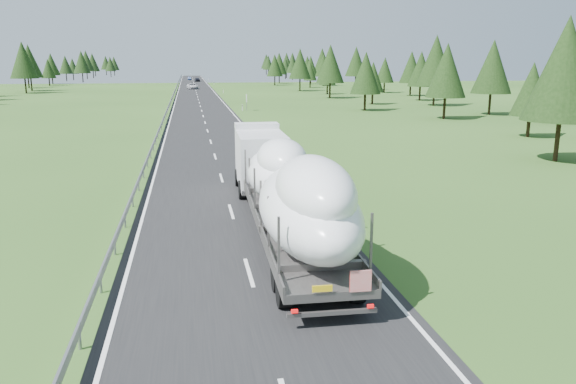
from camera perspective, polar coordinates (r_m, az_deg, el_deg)
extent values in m
cube|color=black|center=(111.44, -9.01, 8.98)|extent=(10.00, 400.00, 0.02)
cube|color=slate|center=(111.43, -11.78, 9.18)|extent=(0.08, 400.00, 0.32)
cube|color=silver|center=(42.67, 1.71, 3.20)|extent=(0.12, 0.07, 1.00)
cube|color=black|center=(42.61, 1.72, 3.62)|extent=(0.13, 0.08, 0.12)
cube|color=silver|center=(91.84, -4.66, 8.54)|extent=(0.12, 0.07, 1.00)
cube|color=black|center=(91.82, -4.66, 8.74)|extent=(0.13, 0.08, 0.12)
cube|color=silver|center=(141.59, -6.60, 10.13)|extent=(0.12, 0.07, 1.00)
cube|color=black|center=(141.58, -6.61, 10.25)|extent=(0.13, 0.08, 0.12)
cube|color=silver|center=(191.48, -7.54, 10.88)|extent=(0.12, 0.07, 1.00)
cube|color=black|center=(191.46, -7.54, 10.98)|extent=(0.13, 0.08, 0.12)
cube|color=silver|center=(241.41, -8.09, 11.33)|extent=(0.12, 0.07, 1.00)
cube|color=black|center=(241.40, -8.10, 11.40)|extent=(0.13, 0.08, 0.12)
cube|color=silver|center=(291.36, -8.46, 11.62)|extent=(0.12, 0.07, 1.00)
cube|color=black|center=(291.35, -8.46, 11.68)|extent=(0.13, 0.08, 0.12)
cube|color=silver|center=(341.33, -8.72, 11.82)|extent=(0.12, 0.07, 1.00)
cube|color=black|center=(341.32, -8.72, 11.87)|extent=(0.13, 0.08, 0.12)
cylinder|color=slate|center=(91.87, -4.23, 8.86)|extent=(0.08, 0.08, 2.00)
cube|color=silver|center=(91.80, -4.24, 9.48)|extent=(0.05, 0.90, 1.20)
cylinder|color=black|center=(80.37, 25.48, 7.58)|extent=(0.36, 0.36, 3.60)
cone|color=black|center=(80.14, 25.83, 11.14)|extent=(5.61, 5.61, 7.51)
cylinder|color=black|center=(89.87, 19.81, 8.59)|extent=(0.36, 0.36, 3.74)
cone|color=black|center=(89.67, 20.07, 11.89)|extent=(5.81, 5.81, 7.78)
cylinder|color=black|center=(105.18, 14.61, 9.63)|extent=(0.36, 0.36, 4.22)
cone|color=black|center=(105.02, 14.80, 12.82)|extent=(6.56, 6.56, 8.78)
cylinder|color=black|center=(118.55, 13.24, 9.85)|extent=(0.36, 0.36, 3.34)
cone|color=black|center=(118.40, 13.36, 12.09)|extent=(5.20, 5.20, 6.97)
cylinder|color=black|center=(133.98, 12.32, 10.26)|extent=(0.36, 0.36, 3.43)
cone|color=black|center=(133.84, 12.42, 12.30)|extent=(5.34, 5.34, 7.15)
cylinder|color=black|center=(145.46, 9.75, 10.50)|extent=(0.36, 0.36, 2.99)
cone|color=black|center=(145.34, 9.81, 12.13)|extent=(4.65, 4.65, 6.23)
cylinder|color=black|center=(157.92, 7.88, 10.85)|extent=(0.36, 0.36, 3.46)
cone|color=black|center=(157.81, 7.93, 12.59)|extent=(5.38, 5.38, 7.21)
cylinder|color=black|center=(168.64, 6.88, 11.12)|extent=(0.36, 0.36, 4.06)
cone|color=black|center=(168.53, 6.93, 13.04)|extent=(6.32, 6.32, 8.46)
cylinder|color=black|center=(183.86, 3.61, 11.26)|extent=(0.36, 0.36, 3.44)
cone|color=black|center=(183.76, 3.63, 12.75)|extent=(5.36, 5.36, 7.18)
cylinder|color=black|center=(197.00, 2.31, 11.38)|extent=(0.36, 0.36, 3.26)
cone|color=black|center=(196.91, 2.32, 12.69)|extent=(5.08, 5.08, 6.80)
cylinder|color=black|center=(212.62, 3.47, 11.63)|extent=(0.36, 0.36, 4.23)
cone|color=black|center=(212.54, 3.49, 13.21)|extent=(6.58, 6.58, 8.81)
cylinder|color=black|center=(226.90, 1.97, 11.63)|extent=(0.36, 0.36, 3.33)
cone|color=black|center=(226.82, 1.98, 12.80)|extent=(5.18, 5.18, 6.94)
cylinder|color=black|center=(239.51, 0.45, 11.72)|extent=(0.36, 0.36, 3.38)
cone|color=black|center=(239.43, 0.46, 12.85)|extent=(5.26, 5.26, 7.05)
cylinder|color=black|center=(252.25, -0.26, 11.77)|extent=(0.36, 0.36, 3.14)
cone|color=black|center=(252.18, -0.26, 12.76)|extent=(4.88, 4.88, 6.53)
cylinder|color=black|center=(263.68, -0.15, 11.92)|extent=(0.36, 0.36, 3.91)
cone|color=black|center=(263.61, -0.15, 13.10)|extent=(6.09, 6.09, 8.15)
cylinder|color=black|center=(277.79, 0.45, 12.00)|extent=(0.36, 0.36, 4.02)
cone|color=black|center=(277.73, 0.46, 13.15)|extent=(6.25, 6.25, 8.38)
cylinder|color=black|center=(295.33, -0.89, 12.01)|extent=(0.36, 0.36, 3.42)
cone|color=black|center=(295.26, -0.89, 12.93)|extent=(5.32, 5.32, 7.12)
cylinder|color=black|center=(308.03, -2.02, 12.08)|extent=(0.36, 0.36, 3.69)
cone|color=black|center=(307.97, -2.02, 13.03)|extent=(5.73, 5.73, 7.68)
cylinder|color=black|center=(318.81, -1.03, 12.07)|extent=(0.36, 0.36, 3.12)
cone|color=black|center=(318.76, -1.04, 12.85)|extent=(4.85, 4.85, 6.49)
cylinder|color=black|center=(331.42, -2.22, 12.18)|extent=(0.36, 0.36, 3.95)
cone|color=black|center=(331.36, -2.23, 13.13)|extent=(6.15, 6.15, 8.23)
cylinder|color=black|center=(49.87, 25.70, 5.02)|extent=(0.36, 0.36, 3.87)
cone|color=black|center=(49.51, 26.33, 11.18)|extent=(6.02, 6.02, 8.06)
cylinder|color=black|center=(64.89, 23.25, 6.32)|extent=(0.36, 0.36, 2.66)
cone|color=black|center=(64.62, 23.55, 9.57)|extent=(4.14, 4.14, 5.55)
cylinder|color=black|center=(81.50, 15.60, 8.40)|extent=(0.36, 0.36, 3.51)
cone|color=black|center=(81.28, 15.82, 11.82)|extent=(5.46, 5.46, 7.32)
cylinder|color=black|center=(92.66, 7.82, 9.18)|extent=(0.36, 0.36, 3.18)
cone|color=black|center=(92.46, 7.90, 11.90)|extent=(4.94, 4.94, 6.62)
cylinder|color=black|center=(106.38, 8.57, 9.51)|extent=(0.36, 0.36, 2.63)
cone|color=black|center=(106.21, 8.64, 11.48)|extent=(4.10, 4.10, 5.49)
cylinder|color=black|center=(122.94, 4.28, 10.38)|extent=(0.36, 0.36, 3.85)
cone|color=black|center=(122.80, 4.32, 12.88)|extent=(5.99, 5.99, 8.03)
cylinder|color=black|center=(137.88, 4.01, 10.43)|extent=(0.36, 0.36, 2.59)
cone|color=black|center=(137.76, 4.03, 11.93)|extent=(4.04, 4.04, 5.41)
cylinder|color=black|center=(151.80, 1.22, 10.94)|extent=(0.36, 0.36, 3.78)
cone|color=black|center=(151.68, 1.23, 12.92)|extent=(5.88, 5.88, 7.88)
cylinder|color=black|center=(170.43, 2.26, 10.97)|extent=(0.36, 0.36, 2.53)
cone|color=black|center=(170.33, 2.27, 12.15)|extent=(3.93, 3.93, 5.26)
cylinder|color=black|center=(187.50, -1.35, 11.31)|extent=(0.36, 0.36, 3.40)
cone|color=black|center=(187.40, -1.36, 12.75)|extent=(5.29, 5.29, 7.09)
cylinder|color=black|center=(203.31, -0.90, 11.50)|extent=(0.36, 0.36, 3.65)
cone|color=black|center=(203.22, -0.90, 12.93)|extent=(5.68, 5.68, 7.61)
cylinder|color=black|center=(155.57, -25.11, 9.86)|extent=(0.36, 0.36, 4.27)
cone|color=black|center=(155.47, -25.33, 12.04)|extent=(6.65, 6.65, 8.90)
cylinder|color=black|center=(166.66, -24.63, 10.03)|extent=(0.36, 0.36, 4.13)
cone|color=black|center=(166.56, -24.82, 11.99)|extent=(6.43, 6.43, 8.61)
cylinder|color=black|center=(184.66, -24.86, 10.09)|extent=(0.36, 0.36, 3.43)
cone|color=black|center=(184.56, -25.00, 11.56)|extent=(5.33, 5.33, 7.14)
cylinder|color=black|center=(197.40, -23.09, 10.30)|extent=(0.36, 0.36, 2.89)
cone|color=black|center=(197.31, -23.19, 11.46)|extent=(4.50, 4.50, 6.02)
cylinder|color=black|center=(211.86, -22.81, 10.55)|extent=(0.36, 0.36, 3.56)
cone|color=black|center=(211.77, -22.93, 11.88)|extent=(5.53, 5.53, 7.41)
cylinder|color=black|center=(225.31, -20.13, 10.91)|extent=(0.36, 0.36, 3.93)
cone|color=black|center=(225.24, -20.24, 12.30)|extent=(6.11, 6.11, 8.18)
cylinder|color=black|center=(240.16, -21.59, 10.82)|extent=(0.36, 0.36, 3.37)
cone|color=black|center=(240.09, -21.68, 11.94)|extent=(5.24, 5.24, 7.02)
cylinder|color=black|center=(252.96, -20.97, 10.91)|extent=(0.36, 0.36, 3.05)
cone|color=black|center=(252.89, -21.05, 11.87)|extent=(4.74, 4.74, 6.34)
cylinder|color=black|center=(263.34, -19.74, 11.19)|extent=(0.36, 0.36, 4.19)
cone|color=black|center=(263.28, -19.84, 12.45)|extent=(6.51, 6.51, 8.72)
cylinder|color=black|center=(276.50, -19.17, 11.26)|extent=(0.36, 0.36, 3.85)
cone|color=black|center=(276.43, -19.25, 12.37)|extent=(5.99, 5.99, 8.02)
cylinder|color=black|center=(293.95, -17.55, 11.40)|extent=(0.36, 0.36, 3.35)
cone|color=black|center=(293.89, -17.61, 12.30)|extent=(5.21, 5.21, 6.98)
cylinder|color=black|center=(308.54, -18.97, 11.33)|extent=(0.36, 0.36, 3.00)
cone|color=black|center=(308.48, -19.03, 12.10)|extent=(4.67, 4.67, 6.26)
cylinder|color=black|center=(317.22, -17.21, 11.52)|extent=(0.36, 0.36, 3.43)
cone|color=black|center=(317.16, -17.27, 12.38)|extent=(5.33, 5.33, 7.14)
cylinder|color=black|center=(331.29, -17.97, 11.53)|extent=(0.36, 0.36, 3.58)
cone|color=black|center=(331.24, -18.03, 12.39)|extent=(5.57, 5.57, 7.46)
cube|color=silver|center=(34.21, -2.78, 3.42)|extent=(2.90, 5.62, 3.11)
cube|color=black|center=(36.90, -3.34, 5.01)|extent=(2.56, 0.15, 1.56)
cube|color=silver|center=(36.37, -3.30, 6.74)|extent=(2.81, 1.40, 0.33)
cube|color=#615D5B|center=(33.42, -2.51, 0.57)|extent=(2.85, 3.40, 0.28)
cylinder|color=black|center=(36.32, -5.15, 1.46)|extent=(0.41, 1.12, 1.11)
cylinder|color=black|center=(36.62, -1.16, 1.61)|extent=(0.41, 1.12, 1.11)
cylinder|color=black|center=(32.86, -4.61, 0.22)|extent=(0.41, 1.12, 1.11)
cylinder|color=black|center=(33.19, -0.22, 0.40)|extent=(0.41, 1.12, 1.11)
cube|color=#615D5B|center=(24.27, 0.41, -3.29)|extent=(3.35, 15.62, 0.29)
cube|color=#615D5B|center=(23.98, -3.07, -2.82)|extent=(0.42, 15.55, 0.27)
cube|color=#615D5B|center=(24.50, 3.82, -2.49)|extent=(0.42, 15.55, 0.27)
cube|color=#615D5B|center=(17.41, -0.43, -5.88)|extent=(0.08, 0.08, 2.11)
cube|color=#615D5B|center=(18.11, 8.87, -5.28)|extent=(0.08, 0.08, 2.11)
cube|color=#615D5B|center=(19.92, -1.70, -3.41)|extent=(0.08, 0.08, 2.11)
cube|color=#615D5B|center=(20.53, 6.50, -2.98)|extent=(0.08, 0.08, 2.11)
cube|color=#615D5B|center=(22.46, -2.68, -1.49)|extent=(0.08, 0.08, 2.11)
cube|color=#615D5B|center=(23.01, 4.64, -1.16)|extent=(0.08, 0.08, 2.11)
cube|color=#615D5B|center=(25.03, -3.47, 0.04)|extent=(0.08, 0.08, 2.11)
cube|color=#615D5B|center=(25.53, 3.14, 0.30)|extent=(0.08, 0.08, 2.11)
cube|color=#615D5B|center=(27.62, -4.10, 1.28)|extent=(0.08, 0.08, 2.11)
cube|color=#615D5B|center=(28.07, 1.91, 1.50)|extent=(0.08, 0.08, 2.11)
cube|color=#615D5B|center=(30.23, -4.63, 2.31)|extent=(0.08, 0.08, 2.11)
cube|color=#615D5B|center=(30.63, 0.89, 2.50)|extent=(0.08, 0.08, 2.11)
cylinder|color=black|center=(18.67, 0.02, -10.02)|extent=(0.47, 1.12, 1.11)
cylinder|color=black|center=(19.21, 7.32, -9.44)|extent=(0.47, 1.12, 1.11)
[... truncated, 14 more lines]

